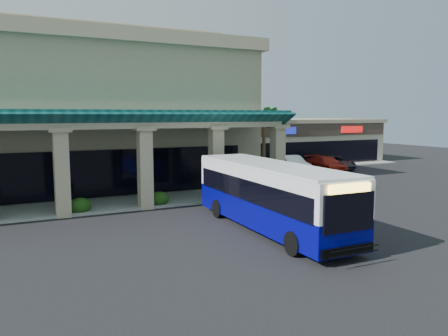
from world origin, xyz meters
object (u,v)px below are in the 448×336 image
transit_bus (270,197)px  car_gray (336,163)px  car_red (326,164)px  pedestrian (328,200)px  car_white (291,165)px

transit_bus → car_gray: 24.72m
transit_bus → car_gray: (18.26, 16.64, -0.90)m
transit_bus → car_red: (16.21, 15.57, -0.84)m
pedestrian → car_white: (8.49, 15.36, -0.16)m
pedestrian → car_red: 19.41m
pedestrian → car_white: size_ratio=0.39×
transit_bus → car_white: (12.42, 15.90, -0.74)m
car_white → car_red: size_ratio=1.01×
pedestrian → car_gray: size_ratio=0.41×
car_white → car_red: bearing=2.3°
transit_bus → car_white: 20.19m
car_red → car_gray: car_red is taller
pedestrian → transit_bus: bearing=100.4°
transit_bus → car_red: bearing=45.0°
transit_bus → pedestrian: bearing=9.0°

